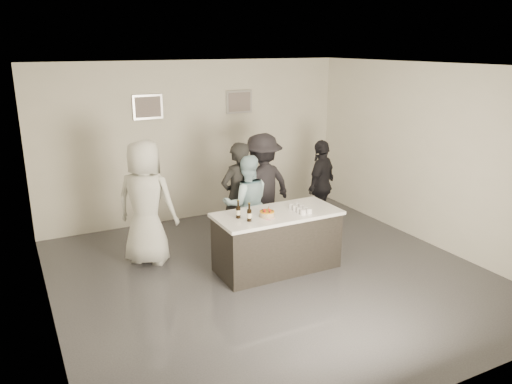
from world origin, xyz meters
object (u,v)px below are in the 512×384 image
beer_bottle_b (249,212)px  person_main_black (238,197)px  person_main_blue (247,204)px  bar_counter (277,241)px  person_guest_back (262,186)px  beer_bottle_a (238,209)px  person_guest_left (146,203)px  person_guest_right (321,184)px  cake (267,214)px

beer_bottle_b → person_main_black: bearing=72.3°
beer_bottle_b → person_main_blue: 1.12m
bar_counter → person_main_black: bearing=100.1°
person_main_black → person_guest_back: bearing=-165.6°
beer_bottle_a → person_main_black: 1.04m
bar_counter → beer_bottle_b: (-0.54, -0.15, 0.58)m
beer_bottle_b → person_guest_left: size_ratio=0.13×
person_guest_back → beer_bottle_a: bearing=37.9°
person_main_black → person_guest_right: 1.79m
beer_bottle_a → person_guest_right: 2.50m
beer_bottle_b → person_main_blue: (0.45, 1.00, -0.23)m
beer_bottle_a → person_guest_right: person_guest_right is taller
person_main_blue → person_guest_back: 0.70m
cake → person_guest_right: 2.23m
beer_bottle_a → person_guest_left: size_ratio=0.13×
cake → beer_bottle_a: beer_bottle_a is taller
beer_bottle_b → person_guest_right: person_guest_right is taller
person_guest_right → beer_bottle_a: bearing=-5.1°
bar_counter → beer_bottle_a: beer_bottle_a is taller
person_guest_right → person_guest_back: bearing=-37.9°
cake → person_main_blue: size_ratio=0.13×
bar_counter → person_main_black: size_ratio=1.04×
cake → person_main_blue: (0.14, 0.95, -0.13)m
beer_bottle_a → cake: bearing=-18.8°
bar_counter → person_guest_right: 2.03m
bar_counter → person_guest_right: (1.60, 1.19, 0.37)m
person_main_blue → person_main_black: bearing=-42.3°
cake → person_main_black: size_ratio=0.12×
bar_counter → person_main_black: 1.09m
cake → person_guest_right: bearing=35.3°
bar_counter → beer_bottle_a: bearing=176.3°
person_guest_left → person_guest_right: 3.25m
person_guest_back → person_main_blue: bearing=28.4°
cake → person_guest_left: size_ratio=0.11×
person_guest_right → person_main_blue: bearing=-21.2°
person_main_blue → bar_counter: bearing=108.1°
beer_bottle_b → cake: bearing=10.5°
bar_counter → beer_bottle_b: 0.80m
person_guest_left → person_guest_back: size_ratio=1.06×
bar_counter → person_main_blue: 0.93m
beer_bottle_a → beer_bottle_b: (0.08, -0.19, 0.00)m
person_guest_back → cake: bearing=52.4°
bar_counter → person_guest_right: person_guest_right is taller
beer_bottle_a → person_main_black: bearing=64.9°
person_main_black → person_guest_right: person_main_black is taller
beer_bottle_a → beer_bottle_b: bearing=-67.6°
bar_counter → person_guest_back: person_guest_back is taller
person_main_blue → beer_bottle_b: bearing=78.2°
beer_bottle_a → person_guest_back: bearing=50.2°
person_main_blue → person_guest_left: (-1.56, 0.28, 0.16)m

